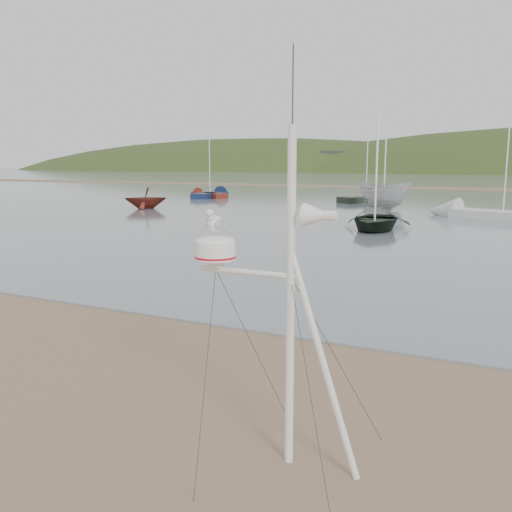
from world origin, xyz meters
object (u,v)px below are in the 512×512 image
at_px(mast_rig, 283,370).
at_px(dinghy_red_far, 202,195).
at_px(sailboat_blue_near, 218,194).
at_px(sailboat_dark_mid, 381,198).
at_px(boat_dark, 376,184).
at_px(boat_white, 385,173).
at_px(sailboat_white_near, 468,213).
at_px(boat_red, 145,188).

xyz_separation_m(mast_rig, dinghy_red_far, (-26.48, 40.56, -0.80)).
relative_size(sailboat_blue_near, sailboat_dark_mid, 0.99).
bearing_deg(boat_dark, boat_white, 95.44).
height_order(boat_white, sailboat_white_near, sailboat_white_near).
bearing_deg(sailboat_blue_near, sailboat_white_near, -24.44).
bearing_deg(sailboat_blue_near, boat_white, -18.50).
distance_m(mast_rig, sailboat_white_near, 30.65).
bearing_deg(sailboat_blue_near, boat_dark, -43.92).
bearing_deg(boat_dark, sailboat_dark_mid, 96.58).
height_order(mast_rig, sailboat_blue_near, sailboat_blue_near).
xyz_separation_m(boat_white, dinghy_red_far, (-19.17, 4.86, -2.37)).
bearing_deg(boat_white, boat_red, 155.66).
distance_m(mast_rig, sailboat_dark_mid, 43.25).
distance_m(mast_rig, sailboat_blue_near, 48.81).
distance_m(boat_dark, sailboat_dark_mid, 21.27).
relative_size(dinghy_red_far, sailboat_dark_mid, 0.83).
relative_size(boat_dark, sailboat_blue_near, 0.69).
bearing_deg(mast_rig, boat_red, 130.20).
relative_size(mast_rig, boat_red, 1.53).
height_order(dinghy_red_far, sailboat_blue_near, sailboat_blue_near).
bearing_deg(sailboat_white_near, mast_rig, -88.32).
bearing_deg(boat_dark, boat_red, 157.44).
relative_size(mast_rig, boat_dark, 0.98).
distance_m(sailboat_white_near, dinghy_red_far, 27.44).
xyz_separation_m(boat_red, dinghy_red_far, (-3.61, 13.49, -1.22)).
bearing_deg(boat_red, mast_rig, 2.81).
xyz_separation_m(sailboat_blue_near, sailboat_dark_mid, (16.23, 0.55, -0.00)).
height_order(mast_rig, boat_dark, boat_dark).
relative_size(mast_rig, dinghy_red_far, 0.81).
xyz_separation_m(dinghy_red_far, sailboat_dark_mid, (17.40, 1.72, 0.01)).
bearing_deg(sailboat_white_near, sailboat_dark_mid, 125.08).
xyz_separation_m(boat_dark, sailboat_white_near, (3.53, 9.01, -2.03)).
bearing_deg(sailboat_dark_mid, dinghy_red_far, -174.36).
bearing_deg(sailboat_blue_near, sailboat_dark_mid, 1.95).
distance_m(boat_red, sailboat_blue_near, 14.91).
height_order(dinghy_red_far, sailboat_dark_mid, sailboat_dark_mid).
bearing_deg(boat_white, sailboat_blue_near, 108.13).
relative_size(dinghy_red_far, sailboat_blue_near, 0.84).
distance_m(sailboat_white_near, sailboat_blue_near, 26.82).
bearing_deg(sailboat_white_near, boat_white, 141.64).
height_order(boat_dark, boat_red, boat_dark).
distance_m(boat_red, sailboat_white_near, 22.29).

